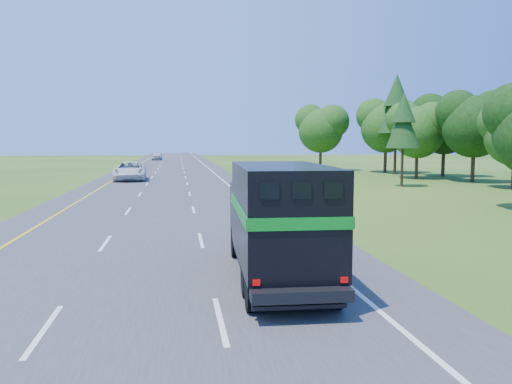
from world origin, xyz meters
TOP-DOWN VIEW (x-y plane):
  - road at (0.00, 50.00)m, footprint 15.00×260.00m
  - lane_markings at (0.00, 50.00)m, footprint 11.15×260.00m
  - horse_truck at (3.71, 13.95)m, footprint 2.64×7.48m
  - white_suv at (-3.80, 52.39)m, footprint 3.48×6.98m
  - far_car at (-3.34, 110.08)m, footprint 2.13×5.22m

SIDE VIEW (x-z plane):
  - road at x=0.00m, z-range 0.00..0.04m
  - lane_markings at x=0.00m, z-range 0.04..0.05m
  - far_car at x=-3.34m, z-range 0.04..1.81m
  - white_suv at x=-3.80m, z-range 0.04..1.94m
  - horse_truck at x=3.71m, z-range 0.15..3.42m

